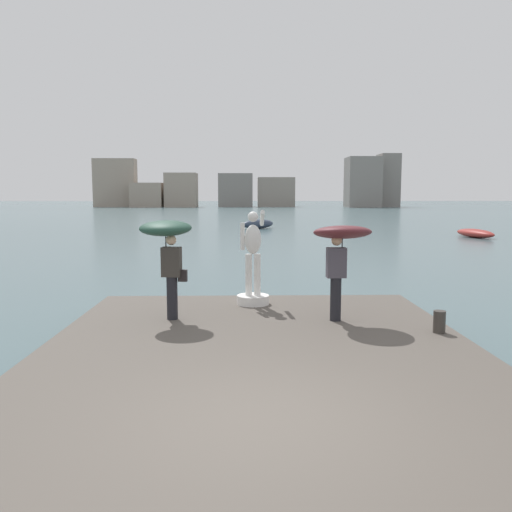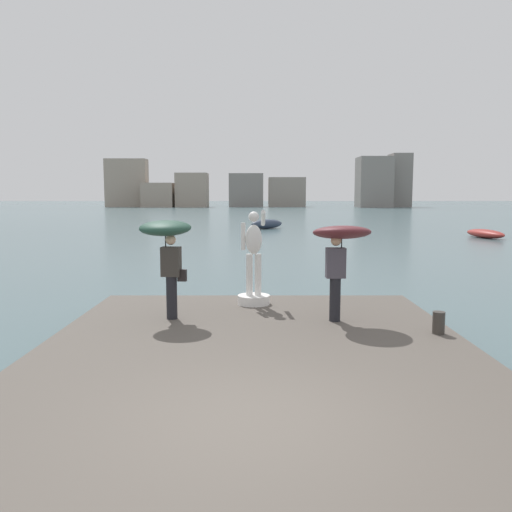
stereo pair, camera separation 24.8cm
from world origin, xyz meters
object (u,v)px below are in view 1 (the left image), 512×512
object	(u,v)px
onlooker_right	(341,242)
mooring_bollard	(439,322)
statue_white_figure	(253,272)
boat_mid	(258,224)
boat_far	(475,233)
onlooker_left	(167,240)

from	to	relation	value
onlooker_right	mooring_bollard	world-z (taller)	onlooker_right
statue_white_figure	boat_mid	size ratio (longest dim) A/B	0.67
onlooker_right	mooring_bollard	bearing A→B (deg)	-31.14
onlooker_right	boat_far	xyz separation A→B (m)	(13.98, 25.18, -1.69)
onlooker_left	mooring_bollard	size ratio (longest dim) A/B	4.99
statue_white_figure	boat_far	xyz separation A→B (m)	(15.71, 23.58, -0.87)
statue_white_figure	boat_mid	distance (m)	33.18
boat_far	mooring_bollard	bearing A→B (deg)	-115.20
boat_mid	mooring_bollard	bearing A→B (deg)	-86.15
onlooker_right	onlooker_left	bearing A→B (deg)	176.67
boat_far	boat_mid	bearing A→B (deg)	146.97
statue_white_figure	boat_far	bearing A→B (deg)	56.32
statue_white_figure	mooring_bollard	size ratio (longest dim) A/B	5.35
statue_white_figure	onlooker_right	bearing A→B (deg)	-42.78
mooring_bollard	onlooker_left	bearing A→B (deg)	166.80
statue_white_figure	mooring_bollard	distance (m)	4.31
onlooker_right	boat_mid	xyz separation A→B (m)	(-0.75, 34.76, -1.58)
mooring_bollard	boat_far	world-z (taller)	mooring_bollard
statue_white_figure	boat_far	world-z (taller)	statue_white_figure
mooring_bollard	boat_mid	xyz separation A→B (m)	(-2.41, 35.76, -0.20)
statue_white_figure	onlooker_left	world-z (taller)	statue_white_figure
boat_far	onlooker_right	bearing A→B (deg)	-119.04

